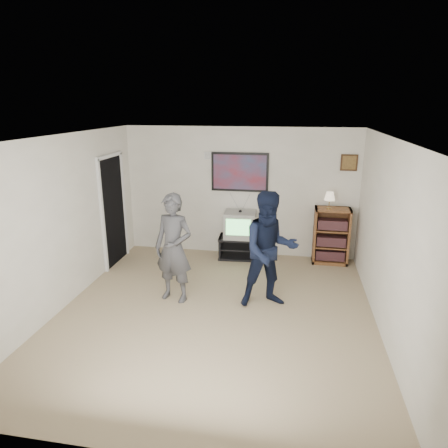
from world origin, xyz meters
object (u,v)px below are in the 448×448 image
(crt_television, at_px, (240,224))
(person_tall, at_px, (174,248))
(media_stand, at_px, (241,247))
(person_short, at_px, (270,250))
(bookshelf, at_px, (331,236))

(crt_television, relative_size, person_tall, 0.35)
(media_stand, distance_m, person_short, 2.04)
(person_short, bearing_deg, person_tall, 164.77)
(bookshelf, relative_size, person_short, 0.61)
(bookshelf, distance_m, person_short, 2.16)
(media_stand, distance_m, bookshelf, 1.72)
(media_stand, relative_size, person_tall, 0.53)
(media_stand, xyz_separation_m, person_tall, (-0.77, -1.89, 0.62))
(crt_television, bearing_deg, bookshelf, -0.58)
(media_stand, distance_m, person_tall, 2.13)
(bookshelf, bearing_deg, person_short, -119.07)
(bookshelf, bearing_deg, crt_television, -178.33)
(crt_television, distance_m, person_tall, 2.04)
(person_tall, bearing_deg, bookshelf, 51.29)
(crt_television, distance_m, person_short, 1.95)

